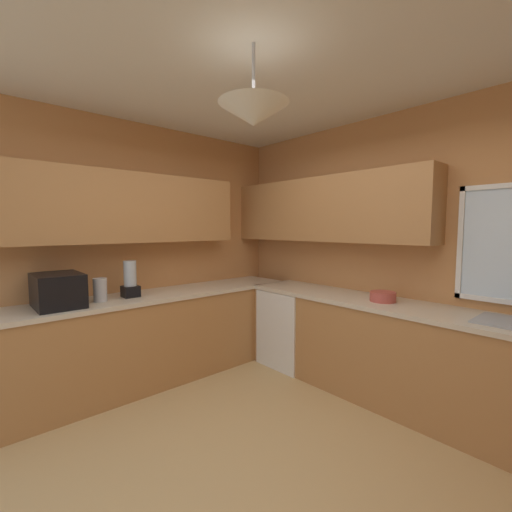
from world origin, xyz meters
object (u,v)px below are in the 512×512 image
(kettle, at_px, (100,290))
(blender_appliance, at_px, (130,281))
(microwave, at_px, (58,290))
(bowl, at_px, (383,297))
(dishwasher, at_px, (292,327))

(kettle, distance_m, blender_appliance, 0.30)
(microwave, xyz_separation_m, kettle, (0.02, 0.34, -0.04))
(blender_appliance, bearing_deg, kettle, -86.06)
(microwave, xyz_separation_m, bowl, (1.76, 2.31, -0.10))
(kettle, height_order, blender_appliance, blender_appliance)
(kettle, bearing_deg, dishwasher, 71.71)
(kettle, distance_m, bowl, 2.63)
(blender_appliance, bearing_deg, dishwasher, 68.14)
(blender_appliance, bearing_deg, microwave, -90.00)
(microwave, height_order, kettle, microwave)
(dishwasher, xyz_separation_m, kettle, (-0.64, -1.94, 0.59))
(kettle, relative_size, bowl, 0.94)
(dishwasher, xyz_separation_m, bowl, (1.10, 0.03, 0.53))
(microwave, distance_m, blender_appliance, 0.63)
(dishwasher, xyz_separation_m, microwave, (-0.66, -2.28, 0.63))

